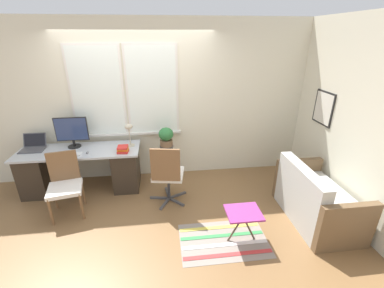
{
  "coord_description": "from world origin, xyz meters",
  "views": [
    {
      "loc": [
        0.36,
        -3.62,
        2.42
      ],
      "look_at": [
        0.83,
        0.17,
        0.8
      ],
      "focal_mm": 24.0,
      "sensor_mm": 36.0,
      "label": 1
    }
  ],
  "objects": [
    {
      "name": "desk",
      "position": [
        -0.98,
        0.33,
        0.38
      ],
      "size": [
        1.91,
        0.66,
        0.72
      ],
      "color": "#B2B7BC",
      "rests_on": "ground_plane"
    },
    {
      "name": "potted_plant",
      "position": [
        0.42,
        0.4,
        0.86
      ],
      "size": [
        0.25,
        0.25,
        0.32
      ],
      "color": "brown",
      "rests_on": "plant_stand"
    },
    {
      "name": "book_stack",
      "position": [
        -0.26,
        0.16,
        0.77
      ],
      "size": [
        0.18,
        0.18,
        0.1
      ],
      "color": "red",
      "rests_on": "desk"
    },
    {
      "name": "plant_stand",
      "position": [
        0.42,
        0.4,
        0.59
      ],
      "size": [
        0.23,
        0.23,
        0.69
      ],
      "color": "#333338",
      "rests_on": "ground_plane"
    },
    {
      "name": "office_chair_swivel",
      "position": [
        0.41,
        -0.24,
        0.51
      ],
      "size": [
        0.59,
        0.59,
        0.98
      ],
      "rotation": [
        0.0,
        0.0,
        2.97
      ],
      "color": "#47474C",
      "rests_on": "ground_plane"
    },
    {
      "name": "wall_right_with_picture",
      "position": [
        2.92,
        -0.0,
        1.35
      ],
      "size": [
        0.08,
        9.0,
        2.7
      ],
      "color": "beige",
      "rests_on": "ground_plane"
    },
    {
      "name": "ground_plane",
      "position": [
        0.0,
        0.0,
        0.0
      ],
      "size": [
        14.0,
        14.0,
        0.0
      ],
      "primitive_type": "plane",
      "color": "brown"
    },
    {
      "name": "desk_chair_wooden",
      "position": [
        -1.05,
        -0.27,
        0.48
      ],
      "size": [
        0.52,
        0.53,
        0.9
      ],
      "rotation": [
        0.0,
        0.0,
        0.21
      ],
      "color": "brown",
      "rests_on": "ground_plane"
    },
    {
      "name": "monitor",
      "position": [
        -1.08,
        0.47,
        0.99
      ],
      "size": [
        0.51,
        0.21,
        0.5
      ],
      "color": "black",
      "rests_on": "desk"
    },
    {
      "name": "floor_rug_striped",
      "position": [
        1.08,
        -1.15,
        0.0
      ],
      "size": [
        1.11,
        0.72,
        0.01
      ],
      "color": "gray",
      "rests_on": "ground_plane"
    },
    {
      "name": "laptop",
      "position": [
        -1.71,
        0.45,
        0.77
      ],
      "size": [
        0.35,
        0.32,
        0.23
      ],
      "color": "#4C4C51",
      "rests_on": "desk"
    },
    {
      "name": "desk_lamp",
      "position": [
        -0.17,
        0.41,
        1.0
      ],
      "size": [
        0.14,
        0.14,
        0.38
      ],
      "color": "#BCB299",
      "rests_on": "desk"
    },
    {
      "name": "mouse",
      "position": [
        -0.81,
        0.17,
        0.74
      ],
      "size": [
        0.04,
        0.06,
        0.03
      ],
      "color": "slate",
      "rests_on": "desk"
    },
    {
      "name": "folding_stool",
      "position": [
        1.3,
        -1.16,
        0.4
      ],
      "size": [
        0.42,
        0.36,
        0.44
      ],
      "color": "#93337A",
      "rests_on": "ground_plane"
    },
    {
      "name": "keyboard",
      "position": [
        -1.07,
        0.16,
        0.73
      ],
      "size": [
        0.36,
        0.12,
        0.02
      ],
      "color": "silver",
      "rests_on": "desk"
    },
    {
      "name": "wall_back_with_window",
      "position": [
        -0.01,
        0.74,
        1.36
      ],
      "size": [
        9.0,
        0.12,
        2.7
      ],
      "color": "beige",
      "rests_on": "ground_plane"
    },
    {
      "name": "couch_loveseat",
      "position": [
        2.43,
        -0.88,
        0.29
      ],
      "size": [
        0.72,
        1.26,
        0.82
      ],
      "rotation": [
        0.0,
        0.0,
        1.57
      ],
      "color": "beige",
      "rests_on": "ground_plane"
    }
  ]
}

